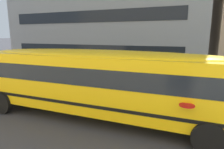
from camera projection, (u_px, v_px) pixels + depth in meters
name	position (u px, v px, depth m)	size (l,w,h in m)	color
ground_plane	(141.00, 111.00, 8.89)	(400.00, 400.00, 0.00)	#38383D
sidewalk_far	(164.00, 79.00, 15.44)	(120.00, 3.00, 0.01)	gray
lane_centreline	(141.00, 111.00, 8.89)	(110.00, 0.16, 0.01)	silver
school_bus	(104.00, 79.00, 7.89)	(12.61, 2.99, 2.81)	yellow
parked_car_maroon_by_lamppost	(18.00, 64.00, 17.32)	(3.92, 1.92, 1.64)	maroon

